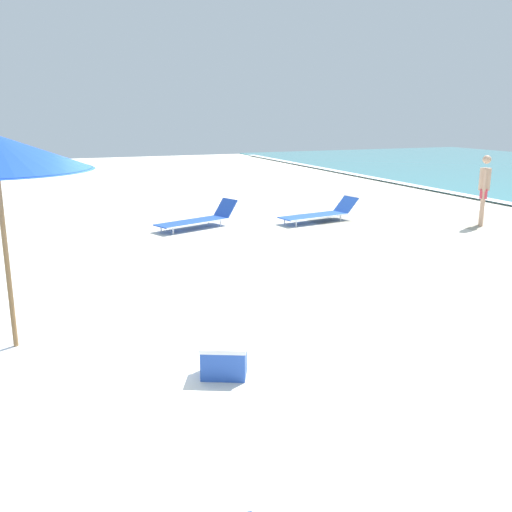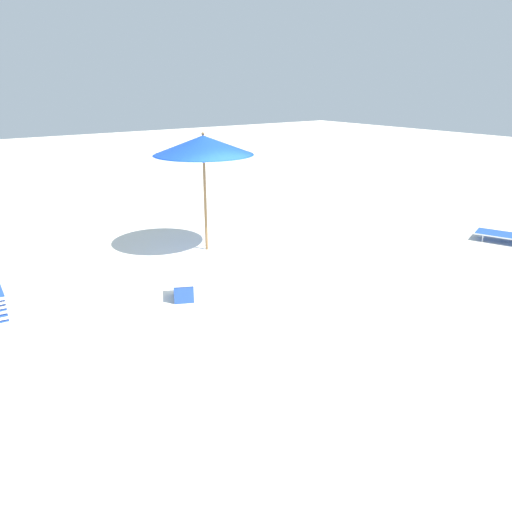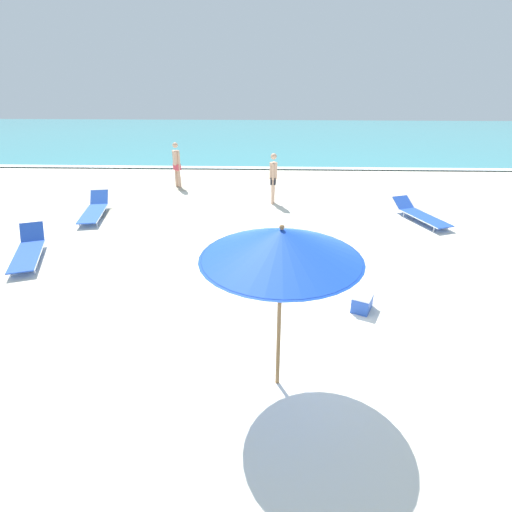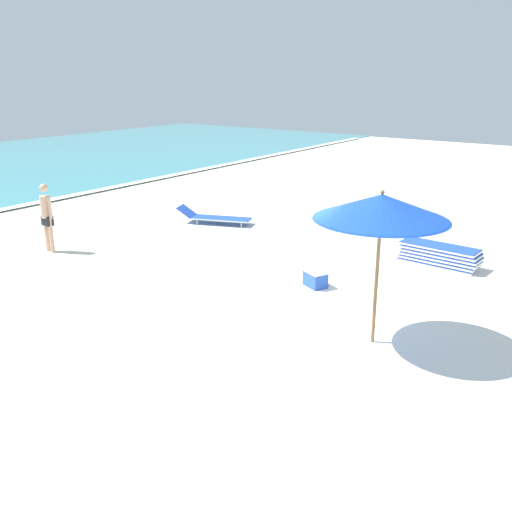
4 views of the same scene
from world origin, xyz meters
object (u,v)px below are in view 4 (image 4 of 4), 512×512
object	(u,v)px
lounger_stack	(440,255)
sun_lounger_under_umbrella	(214,217)
beach_umbrella	(381,208)
sun_lounger_near_water_left	(384,221)
beachgoer_wading_adult	(47,214)
cooler_box	(315,278)

from	to	relation	value
lounger_stack	sun_lounger_under_umbrella	size ratio (longest dim) A/B	0.84
beach_umbrella	sun_lounger_near_water_left	size ratio (longest dim) A/B	1.26
beachgoer_wading_adult	cooler_box	size ratio (longest dim) A/B	2.93
sun_lounger_under_umbrella	beachgoer_wading_adult	size ratio (longest dim) A/B	1.31
lounger_stack	cooler_box	xyz separation A→B (m)	(-2.96, 1.70, -0.06)
cooler_box	beachgoer_wading_adult	bearing A→B (deg)	-140.05
lounger_stack	cooler_box	distance (m)	3.41
lounger_stack	sun_lounger_under_umbrella	xyz separation A→B (m)	(-0.07, 6.89, -0.04)
lounger_stack	beachgoer_wading_adult	world-z (taller)	beachgoer_wading_adult
sun_lounger_under_umbrella	sun_lounger_near_water_left	xyz separation A→B (m)	(2.54, -4.40, -0.00)
sun_lounger_under_umbrella	beachgoer_wading_adult	distance (m)	4.99
lounger_stack	beach_umbrella	bearing A→B (deg)	-170.97
beachgoer_wading_adult	lounger_stack	bearing A→B (deg)	-146.73
beachgoer_wading_adult	cooler_box	xyz separation A→B (m)	(1.76, -6.80, -0.81)
cooler_box	sun_lounger_near_water_left	bearing A→B (deg)	123.74
lounger_stack	beachgoer_wading_adult	size ratio (longest dim) A/B	1.10
sun_lounger_under_umbrella	cooler_box	size ratio (longest dim) A/B	3.84
beach_umbrella	beachgoer_wading_adult	xyz separation A→B (m)	(-0.03, 8.93, -1.35)
lounger_stack	beachgoer_wading_adult	bearing A→B (deg)	122.92
beach_umbrella	sun_lounger_near_water_left	world-z (taller)	beach_umbrella
beach_umbrella	cooler_box	xyz separation A→B (m)	(1.74, 2.12, -2.17)
lounger_stack	beachgoer_wading_adult	xyz separation A→B (m)	(-4.72, 8.50, 0.75)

